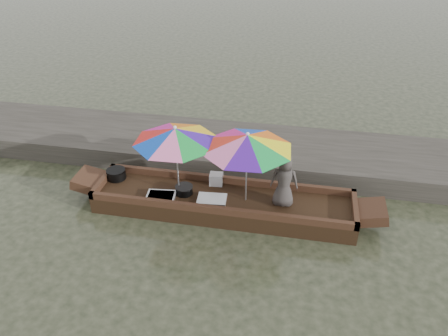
% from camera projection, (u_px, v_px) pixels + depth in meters
% --- Properties ---
extents(water, '(80.00, 80.00, 0.00)m').
position_uv_depth(water, '(223.00, 211.00, 9.21)').
color(water, black).
rests_on(water, ground).
extents(dock, '(22.00, 2.20, 0.50)m').
position_uv_depth(dock, '(240.00, 150.00, 10.91)').
color(dock, '#2D2B26').
rests_on(dock, ground).
extents(boat_hull, '(5.39, 1.20, 0.35)m').
position_uv_depth(boat_hull, '(223.00, 204.00, 9.12)').
color(boat_hull, black).
rests_on(boat_hull, water).
extents(cooking_pot, '(0.41, 0.41, 0.22)m').
position_uv_depth(cooking_pot, '(116.00, 174.00, 9.58)').
color(cooking_pot, black).
rests_on(cooking_pot, boat_hull).
extents(tray_crayfish, '(0.63, 0.47, 0.09)m').
position_uv_depth(tray_crayfish, '(161.00, 197.00, 8.96)').
color(tray_crayfish, silver).
rests_on(tray_crayfish, boat_hull).
extents(tray_scallop, '(0.62, 0.46, 0.06)m').
position_uv_depth(tray_scallop, '(212.00, 199.00, 8.91)').
color(tray_scallop, silver).
rests_on(tray_scallop, boat_hull).
extents(charcoal_grill, '(0.35, 0.35, 0.16)m').
position_uv_depth(charcoal_grill, '(184.00, 190.00, 9.10)').
color(charcoal_grill, black).
rests_on(charcoal_grill, boat_hull).
extents(supply_bag, '(0.29, 0.24, 0.26)m').
position_uv_depth(supply_bag, '(216.00, 179.00, 9.37)').
color(supply_bag, silver).
rests_on(supply_bag, boat_hull).
extents(vendor, '(0.56, 0.37, 1.14)m').
position_uv_depth(vendor, '(284.00, 181.00, 8.53)').
color(vendor, '#3E3936').
rests_on(vendor, boat_hull).
extents(umbrella_bow, '(2.26, 2.26, 1.55)m').
position_uv_depth(umbrella_bow, '(177.00, 161.00, 8.77)').
color(umbrella_bow, yellow).
rests_on(umbrella_bow, boat_hull).
extents(umbrella_stern, '(2.28, 2.28, 1.55)m').
position_uv_depth(umbrella_stern, '(247.00, 168.00, 8.54)').
color(umbrella_stern, '#FFF314').
rests_on(umbrella_stern, boat_hull).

